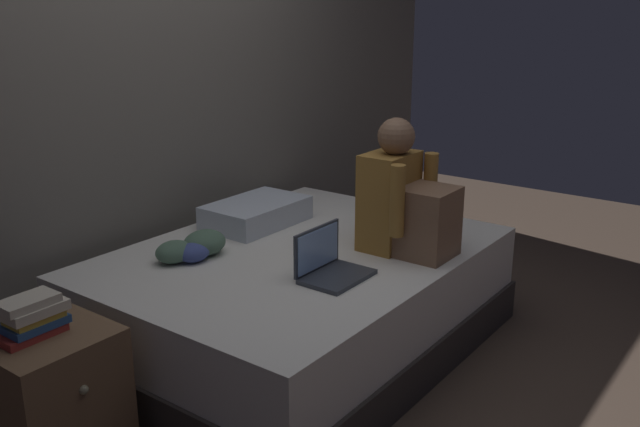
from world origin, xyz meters
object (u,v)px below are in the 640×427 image
nightstand (51,399)px  clothes_pile (194,248)px  pillow (256,213)px  bed (300,299)px  book_stack (32,317)px  laptop (329,265)px  person_sitting (405,202)px

nightstand → clothes_pile: 0.97m
pillow → clothes_pile: size_ratio=1.55×
bed → pillow: 0.59m
book_stack → pillow: bearing=10.3°
pillow → book_stack: book_stack is taller
bed → nightstand: bearing=172.7°
pillow → laptop: bearing=-116.2°
nightstand → person_sitting: (1.61, -0.58, 0.50)m
laptop → clothes_pile: (-0.20, 0.66, -0.00)m
laptop → clothes_pile: laptop is taller
laptop → clothes_pile: bearing=106.9°
nightstand → pillow: 1.55m
person_sitting → book_stack: person_sitting is taller
nightstand → bed: bearing=-7.3°
person_sitting → clothes_pile: 1.04m
nightstand → pillow: (1.49, 0.28, 0.32)m
bed → laptop: 0.49m
book_stack → bed: bearing=-7.6°
pillow → clothes_pile: 0.59m
laptop → nightstand: bearing=156.2°
nightstand → clothes_pile: size_ratio=1.52×
person_sitting → laptop: (-0.50, 0.09, -0.20)m
bed → clothes_pile: clothes_pile is taller
nightstand → person_sitting: person_sitting is taller
nightstand → book_stack: book_stack is taller
bed → person_sitting: person_sitting is taller
nightstand → laptop: bearing=-23.8°
laptop → book_stack: laptop is taller
person_sitting → clothes_pile: (-0.70, 0.75, -0.20)m
bed → person_sitting: 0.73m
pillow → clothes_pile: pillow is taller
pillow → book_stack: 1.54m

